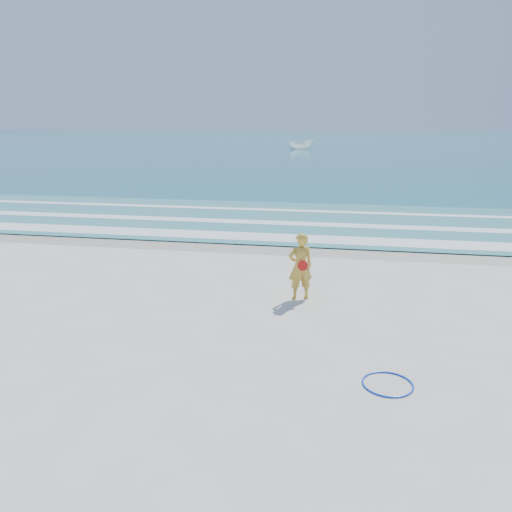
# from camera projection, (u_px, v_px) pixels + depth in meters

# --- Properties ---
(ground) EXTENTS (400.00, 400.00, 0.00)m
(ground) POSITION_uv_depth(u_px,v_px,m) (208.00, 353.00, 10.20)
(ground) COLOR silver
(ground) RESTS_ON ground
(wet_sand) EXTENTS (400.00, 2.40, 0.00)m
(wet_sand) POSITION_uv_depth(u_px,v_px,m) (273.00, 247.00, 18.73)
(wet_sand) COLOR #B2A893
(wet_sand) RESTS_ON ground
(ocean) EXTENTS (400.00, 190.00, 0.04)m
(ocean) POSITION_uv_depth(u_px,v_px,m) (337.00, 141.00, 109.79)
(ocean) COLOR #19727F
(ocean) RESTS_ON ground
(shallow) EXTENTS (400.00, 10.00, 0.01)m
(shallow) POSITION_uv_depth(u_px,v_px,m) (288.00, 220.00, 23.46)
(shallow) COLOR #59B7AD
(shallow) RESTS_ON ocean
(foam_near) EXTENTS (400.00, 1.40, 0.01)m
(foam_near) POSITION_uv_depth(u_px,v_px,m) (278.00, 237.00, 19.95)
(foam_near) COLOR white
(foam_near) RESTS_ON shallow
(foam_mid) EXTENTS (400.00, 0.90, 0.01)m
(foam_mid) POSITION_uv_depth(u_px,v_px,m) (286.00, 223.00, 22.70)
(foam_mid) COLOR white
(foam_mid) RESTS_ON shallow
(foam_far) EXTENTS (400.00, 0.60, 0.01)m
(foam_far) POSITION_uv_depth(u_px,v_px,m) (294.00, 211.00, 25.83)
(foam_far) COLOR white
(foam_far) RESTS_ON shallow
(hoop) EXTENTS (1.15, 1.15, 0.03)m
(hoop) POSITION_uv_depth(u_px,v_px,m) (388.00, 384.00, 8.99)
(hoop) COLOR blue
(hoop) RESTS_ON ground
(boat) EXTENTS (4.04, 1.90, 1.51)m
(boat) POSITION_uv_depth(u_px,v_px,m) (302.00, 144.00, 78.48)
(boat) COLOR white
(boat) RESTS_ON ocean
(woman) EXTENTS (0.77, 0.64, 1.79)m
(woman) POSITION_uv_depth(u_px,v_px,m) (300.00, 266.00, 13.08)
(woman) COLOR gold
(woman) RESTS_ON ground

